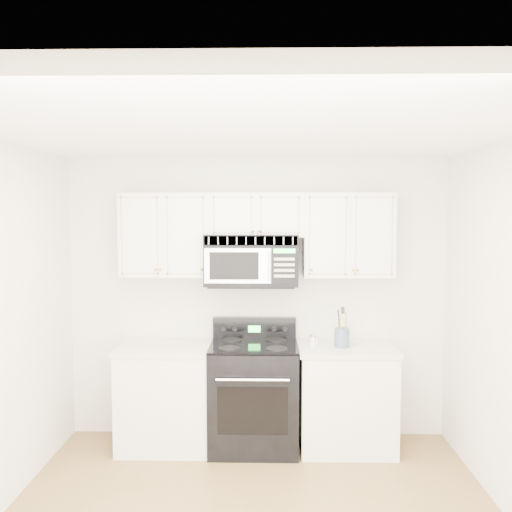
{
  "coord_description": "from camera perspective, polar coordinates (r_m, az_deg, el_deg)",
  "views": [
    {
      "loc": [
        0.1,
        -3.54,
        2.1
      ],
      "look_at": [
        0.0,
        1.3,
        1.73
      ],
      "focal_mm": 40.0,
      "sensor_mm": 36.0,
      "label": 1
    }
  ],
  "objects": [
    {
      "name": "base_cabinet_right",
      "position": [
        5.29,
        8.99,
        -14.08
      ],
      "size": [
        0.86,
        0.65,
        0.92
      ],
      "color": "silver",
      "rests_on": "ground"
    },
    {
      "name": "shaker_pepper",
      "position": [
        5.08,
        5.7,
        -8.41
      ],
      "size": [
        0.05,
        0.05,
        0.11
      ],
      "color": "white",
      "rests_on": "base_cabinet_right"
    },
    {
      "name": "range",
      "position": [
        5.22,
        -0.23,
        -13.63
      ],
      "size": [
        0.77,
        0.7,
        1.12
      ],
      "color": "black",
      "rests_on": "ground"
    },
    {
      "name": "shaker_salt",
      "position": [
        5.12,
        6.03,
        -8.43
      ],
      "size": [
        0.04,
        0.04,
        0.09
      ],
      "color": "white",
      "rests_on": "base_cabinet_right"
    },
    {
      "name": "utensil_crock",
      "position": [
        5.1,
        8.58,
        -8.02
      ],
      "size": [
        0.13,
        0.13,
        0.35
      ],
      "color": "#46586F",
      "rests_on": "base_cabinet_right"
    },
    {
      "name": "base_cabinet_left",
      "position": [
        5.33,
        -8.87,
        -13.97
      ],
      "size": [
        0.86,
        0.65,
        0.92
      ],
      "color": "silver",
      "rests_on": "ground"
    },
    {
      "name": "microwave",
      "position": [
        5.1,
        -0.46,
        -0.35
      ],
      "size": [
        0.82,
        0.46,
        0.45
      ],
      "color": "black",
      "rests_on": "ground"
    },
    {
      "name": "upper_cabinets",
      "position": [
        5.13,
        0.07,
        2.54
      ],
      "size": [
        2.44,
        0.37,
        0.75
      ],
      "color": "silver",
      "rests_on": "ground"
    },
    {
      "name": "room",
      "position": [
        3.63,
        -0.44,
        -8.32
      ],
      "size": [
        3.51,
        3.51,
        2.61
      ],
      "color": "brown",
      "rests_on": "ground"
    }
  ]
}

